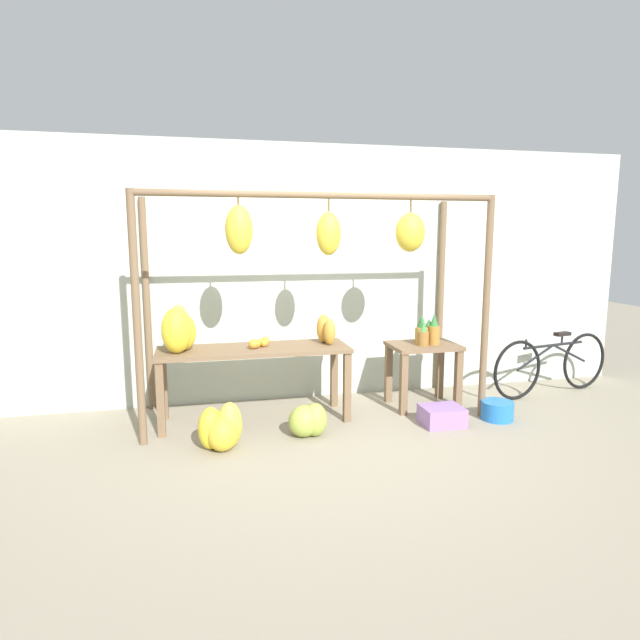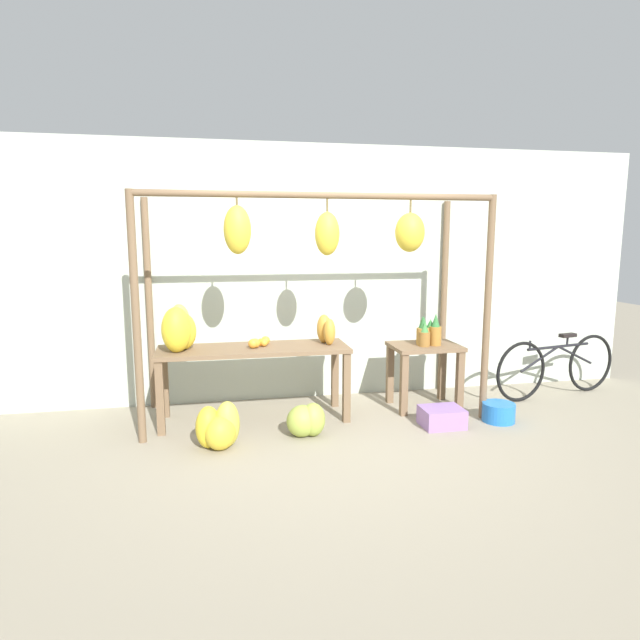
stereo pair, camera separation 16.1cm
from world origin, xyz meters
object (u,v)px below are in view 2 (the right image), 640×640
parked_bicycle (557,366)px  banana_pile_on_table (179,329)px  blue_bucket (499,412)px  papaya_pile (326,330)px  banana_pile_ground_right (307,420)px  pineapple_cluster (428,333)px  orange_pile (259,342)px  banana_pile_ground_left (219,429)px  fruit_crate_white (442,417)px

parked_bicycle → banana_pile_on_table: bearing=-178.4°
blue_bucket → parked_bicycle: bearing=30.8°
papaya_pile → banana_pile_ground_right: bearing=-117.2°
banana_pile_on_table → banana_pile_ground_right: (1.13, -0.55, -0.79)m
pineapple_cluster → papaya_pile: size_ratio=1.15×
orange_pile → pineapple_cluster: 1.76m
orange_pile → papaya_pile: bearing=2.0°
orange_pile → blue_bucket: bearing=-13.5°
banana_pile_on_table → banana_pile_ground_right: size_ratio=1.21×
blue_bucket → banana_pile_ground_left: bearing=-177.4°
banana_pile_ground_left → banana_pile_ground_right: 0.80m
orange_pile → parked_bicycle: size_ratio=0.14×
orange_pile → banana_pile_ground_left: (-0.42, -0.68, -0.61)m
banana_pile_on_table → banana_pile_ground_left: bearing=-62.8°
banana_pile_ground_right → parked_bicycle: 3.09m
orange_pile → pineapple_cluster: (1.76, -0.00, 0.03)m
orange_pile → banana_pile_ground_right: orange_pile is taller
banana_pile_ground_right → pineapple_cluster: bearing=22.1°
orange_pile → pineapple_cluster: pineapple_cluster is taller
fruit_crate_white → papaya_pile: papaya_pile is taller
pineapple_cluster → fruit_crate_white: bearing=-96.8°
banana_pile_ground_right → blue_bucket: size_ratio=1.30×
orange_pile → pineapple_cluster: bearing=-0.1°
orange_pile → banana_pile_ground_right: 0.93m
fruit_crate_white → blue_bucket: (0.61, 0.02, 0.00)m
banana_pile_on_table → banana_pile_ground_left: size_ratio=1.08×
papaya_pile → banana_pile_on_table: bearing=-178.2°
pineapple_cluster → parked_bicycle: 1.69m
banana_pile_ground_left → orange_pile: bearing=58.1°
banana_pile_on_table → parked_bicycle: size_ratio=0.29×
papaya_pile → parked_bicycle: bearing=1.5°
banana_pile_ground_right → blue_bucket: banana_pile_ground_right is taller
banana_pile_on_table → orange_pile: 0.77m
banana_pile_on_table → fruit_crate_white: bearing=-12.7°
pineapple_cluster → fruit_crate_white: pineapple_cluster is taller
banana_pile_ground_right → fruit_crate_white: bearing=-0.2°
parked_bicycle → pineapple_cluster: bearing=-176.6°
blue_bucket → papaya_pile: papaya_pile is taller
banana_pile_on_table → banana_pile_ground_right: banana_pile_on_table is taller
orange_pile → banana_pile_on_table: bearing=-178.4°
banana_pile_ground_left → blue_bucket: bearing=2.6°
fruit_crate_white → parked_bicycle: bearing=21.5°
orange_pile → banana_pile_ground_right: bearing=-56.7°
banana_pile_on_table → banana_pile_ground_right: bearing=-25.8°
pineapple_cluster → banana_pile_ground_left: pineapple_cluster is taller
banana_pile_ground_right → fruit_crate_white: banana_pile_ground_right is taller
parked_bicycle → banana_pile_ground_right: bearing=-167.6°
banana_pile_ground_left → papaya_pile: (1.10, 0.70, 0.71)m
orange_pile → parked_bicycle: (3.38, 0.09, -0.42)m
parked_bicycle → blue_bucket: bearing=-149.2°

